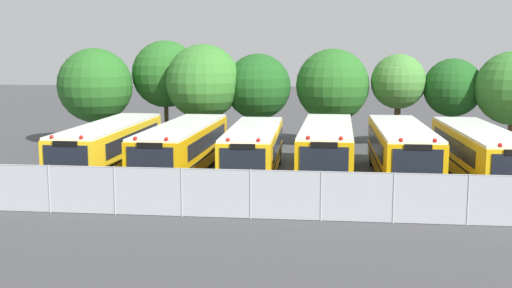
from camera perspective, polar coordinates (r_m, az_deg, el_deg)
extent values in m
plane|color=#424244|center=(31.26, 2.97, -2.95)|extent=(160.00, 160.00, 0.00)
cube|color=yellow|center=(32.84, -13.30, -0.16)|extent=(2.48, 11.13, 2.07)
cube|color=white|center=(32.70, -13.36, 1.74)|extent=(2.43, 10.90, 0.12)
cube|color=black|center=(27.84, -17.10, -3.64)|extent=(2.46, 0.17, 0.36)
cube|color=black|center=(27.66, -17.17, -1.13)|extent=(1.98, 0.07, 0.99)
cube|color=black|center=(32.69, -11.12, 0.46)|extent=(0.09, 8.67, 0.75)
cube|color=black|center=(33.50, -15.13, 0.51)|extent=(0.09, 8.67, 0.75)
cube|color=black|center=(32.90, -13.27, -0.87)|extent=(2.50, 11.24, 0.10)
sphere|color=red|center=(27.44, -15.83, 0.59)|extent=(0.18, 0.18, 0.18)
sphere|color=red|center=(27.96, -18.35, 0.62)|extent=(0.18, 0.18, 0.18)
cube|color=black|center=(27.57, -17.23, 0.02)|extent=(1.09, 0.09, 0.24)
cylinder|color=black|center=(28.79, -13.99, -3.18)|extent=(0.29, 1.00, 1.00)
cylinder|color=black|center=(29.59, -17.87, -3.03)|extent=(0.29, 1.00, 1.00)
cylinder|color=black|center=(36.19, -9.68, -0.68)|extent=(0.29, 1.00, 1.00)
cylinder|color=black|center=(36.83, -12.87, -0.61)|extent=(0.29, 1.00, 1.00)
cube|color=#EAA80C|center=(31.92, -6.73, -0.26)|extent=(2.71, 11.24, 2.04)
cube|color=white|center=(31.77, -6.76, 1.66)|extent=(2.65, 11.01, 0.12)
cube|color=black|center=(26.72, -9.73, -3.89)|extent=(2.54, 0.21, 0.36)
cube|color=black|center=(26.53, -9.76, -1.32)|extent=(2.04, 0.10, 0.98)
cube|color=black|center=(31.87, -4.41, 0.35)|extent=(0.22, 8.73, 0.73)
cube|color=black|center=(32.49, -8.76, 0.44)|extent=(0.22, 8.73, 0.73)
cube|color=black|center=(31.98, -6.71, -0.98)|extent=(2.73, 11.35, 0.10)
sphere|color=red|center=(26.37, -8.28, 0.45)|extent=(0.18, 0.18, 0.18)
sphere|color=red|center=(26.78, -11.09, 0.50)|extent=(0.18, 0.18, 0.18)
cube|color=black|center=(26.44, -9.80, -0.14)|extent=(1.12, 0.10, 0.24)
cylinder|color=black|center=(27.81, -6.65, -3.40)|extent=(0.30, 1.01, 1.00)
cylinder|color=black|center=(28.43, -10.96, -3.23)|extent=(0.30, 1.01, 1.00)
cylinder|color=black|center=(35.47, -3.45, -0.76)|extent=(0.30, 1.01, 1.00)
cylinder|color=black|center=(35.96, -6.90, -0.68)|extent=(0.30, 1.01, 1.00)
cube|color=yellow|center=(30.96, -0.19, -0.50)|extent=(2.59, 10.01, 2.01)
cube|color=white|center=(30.81, -0.19, 1.46)|extent=(2.54, 9.81, 0.12)
cube|color=black|center=(26.18, -1.24, -4.02)|extent=(2.41, 0.22, 0.36)
cube|color=black|center=(25.99, -1.24, -1.44)|extent=(1.93, 0.11, 0.97)
cube|color=black|center=(31.12, 2.06, 0.14)|extent=(0.22, 7.77, 0.73)
cube|color=black|center=(31.34, -2.32, 0.20)|extent=(0.22, 7.77, 0.73)
cube|color=black|center=(31.02, -0.19, -1.24)|extent=(2.62, 10.11, 0.10)
sphere|color=red|center=(25.97, 0.22, 0.35)|extent=(0.18, 0.18, 0.18)
sphere|color=red|center=(26.11, -2.62, 0.39)|extent=(0.18, 0.18, 0.18)
cube|color=black|center=(25.90, -1.25, -0.26)|extent=(1.06, 0.10, 0.24)
cylinder|color=black|center=(27.52, 1.26, -3.46)|extent=(0.30, 1.01, 1.00)
cylinder|color=black|center=(27.74, -3.04, -3.38)|extent=(0.30, 1.01, 1.00)
cylinder|color=black|center=(34.15, 2.05, -1.11)|extent=(0.30, 1.01, 1.00)
cylinder|color=black|center=(34.33, -1.41, -1.06)|extent=(0.30, 1.01, 1.00)
cube|color=#EAA80C|center=(30.81, 6.55, -0.44)|extent=(2.67, 10.63, 2.18)
cube|color=white|center=(30.66, 6.59, 1.68)|extent=(2.61, 10.42, 0.12)
cube|color=black|center=(25.72, 6.25, -4.30)|extent=(2.50, 0.21, 0.36)
cube|color=black|center=(25.51, 6.30, -1.42)|extent=(2.01, 0.10, 1.05)
cube|color=black|center=(31.06, 8.87, 0.23)|extent=(0.21, 8.25, 0.79)
cube|color=black|center=(31.11, 4.29, 0.33)|extent=(0.21, 8.25, 0.79)
cube|color=black|center=(30.88, 6.54, -1.24)|extent=(2.69, 10.74, 0.10)
sphere|color=red|center=(25.54, 7.85, 0.51)|extent=(0.18, 0.18, 0.18)
sphere|color=red|center=(25.57, 4.83, 0.57)|extent=(0.18, 0.18, 0.18)
cube|color=black|center=(25.40, 6.32, -0.09)|extent=(1.10, 0.10, 0.24)
cylinder|color=black|center=(27.16, 8.63, -3.72)|extent=(0.30, 1.01, 1.00)
cylinder|color=black|center=(27.21, 4.05, -3.63)|extent=(0.30, 1.01, 1.00)
cylinder|color=black|center=(34.41, 8.47, -1.13)|extent=(0.30, 1.01, 1.00)
cylinder|color=black|center=(34.45, 4.86, -1.05)|extent=(0.30, 1.01, 1.00)
cube|color=#EAA80C|center=(30.93, 13.25, -0.59)|extent=(2.50, 10.71, 2.18)
cube|color=white|center=(30.78, 13.32, 1.52)|extent=(2.45, 10.50, 0.12)
cube|color=black|center=(25.83, 14.61, -4.48)|extent=(2.49, 0.17, 0.36)
cube|color=black|center=(25.62, 14.70, -1.62)|extent=(2.00, 0.07, 1.04)
cube|color=black|center=(31.35, 15.45, 0.09)|extent=(0.09, 8.34, 0.78)
cube|color=black|center=(31.05, 10.93, 0.17)|extent=(0.09, 8.34, 0.78)
cube|color=black|center=(31.00, 13.22, -1.38)|extent=(2.53, 10.82, 0.10)
sphere|color=red|center=(25.76, 16.20, 0.31)|extent=(0.18, 0.18, 0.18)
sphere|color=red|center=(25.56, 13.23, 0.36)|extent=(0.18, 0.18, 0.18)
cube|color=black|center=(25.52, 14.76, -0.30)|extent=(1.10, 0.09, 0.24)
cylinder|color=black|center=(27.43, 16.40, -3.86)|extent=(0.29, 1.00, 1.00)
cylinder|color=black|center=(27.13, 11.90, -3.83)|extent=(0.29, 1.00, 1.00)
cylinder|color=black|center=(34.70, 14.26, -1.22)|extent=(0.29, 1.00, 1.00)
cylinder|color=black|center=(34.46, 10.71, -1.17)|extent=(0.29, 1.00, 1.00)
cube|color=yellow|center=(31.65, 19.90, -0.76)|extent=(2.67, 11.38, 2.07)
cube|color=white|center=(31.50, 20.00, 1.20)|extent=(2.62, 11.15, 0.12)
cube|color=black|center=(32.22, 21.92, -0.12)|extent=(0.23, 8.83, 0.75)
cube|color=black|center=(31.60, 17.63, -0.06)|extent=(0.23, 8.83, 0.75)
cube|color=black|center=(31.71, 19.86, -1.50)|extent=(2.70, 11.49, 0.10)
sphere|color=red|center=(26.04, 21.61, -0.10)|extent=(0.18, 0.18, 0.18)
cylinder|color=black|center=(27.48, 19.84, -4.00)|extent=(0.30, 1.01, 1.00)
cylinder|color=black|center=(35.75, 19.96, -1.19)|extent=(0.30, 1.01, 1.00)
cylinder|color=black|center=(35.26, 16.59, -1.16)|extent=(0.30, 1.01, 1.00)
cylinder|color=#4C3823|center=(42.47, -14.49, 1.32)|extent=(0.45, 0.45, 2.16)
sphere|color=#286623|center=(42.22, -14.64, 5.25)|extent=(4.91, 4.91, 4.91)
sphere|color=#286623|center=(42.13, -15.02, 5.86)|extent=(2.90, 2.90, 2.90)
cylinder|color=#4C3823|center=(43.43, -8.26, 2.19)|extent=(0.30, 0.30, 2.97)
sphere|color=#286623|center=(43.20, -8.36, 6.42)|extent=(4.59, 4.59, 4.59)
sphere|color=#286623|center=(42.79, -8.11, 6.18)|extent=(2.54, 2.54, 2.54)
cylinder|color=#4C3823|center=(40.75, -4.82, 1.46)|extent=(0.35, 0.35, 2.44)
sphere|color=#387A2D|center=(40.49, -4.87, 5.74)|extent=(4.89, 4.89, 4.89)
sphere|color=#387A2D|center=(40.57, -3.92, 5.65)|extent=(3.39, 3.39, 3.39)
cylinder|color=#4C3823|center=(41.03, 0.18, 1.45)|extent=(0.31, 0.31, 2.31)
sphere|color=#1E561E|center=(40.78, 0.19, 5.33)|extent=(4.32, 4.32, 4.32)
sphere|color=#1E561E|center=(41.03, 0.51, 5.93)|extent=(2.46, 2.46, 2.46)
cylinder|color=#4C3823|center=(41.29, 7.01, 1.36)|extent=(0.37, 0.37, 2.21)
sphere|color=#286623|center=(41.03, 7.08, 5.39)|extent=(4.81, 4.81, 4.81)
sphere|color=#286623|center=(40.83, 6.63, 5.11)|extent=(3.00, 3.00, 3.00)
cylinder|color=#4C3823|center=(41.47, 12.89, 1.76)|extent=(0.40, 0.40, 2.97)
sphere|color=#478438|center=(41.24, 13.02, 5.65)|extent=(3.56, 3.56, 3.56)
sphere|color=#478438|center=(41.01, 13.04, 6.17)|extent=(2.78, 2.78, 2.78)
cylinder|color=#4C3823|center=(41.84, 17.55, 1.34)|extent=(0.32, 0.32, 2.53)
sphere|color=#1E561E|center=(41.61, 17.71, 4.98)|extent=(3.73, 3.73, 3.73)
sphere|color=#1E561E|center=(41.88, 17.18, 5.59)|extent=(2.14, 2.14, 2.14)
cylinder|color=#4C3823|center=(41.14, 22.40, 0.82)|extent=(0.31, 0.31, 2.31)
cylinder|color=#9EA0A3|center=(25.32, -18.56, -3.95)|extent=(0.07, 0.07, 1.89)
cylinder|color=#9EA0A3|center=(24.33, -12.93, -4.21)|extent=(0.07, 0.07, 1.89)
cylinder|color=#9EA0A3|center=(23.59, -6.89, -4.46)|extent=(0.07, 0.07, 1.89)
cylinder|color=#9EA0A3|center=(23.13, -0.52, -4.66)|extent=(0.07, 0.07, 1.89)
cylinder|color=#9EA0A3|center=(22.96, 6.02, -4.80)|extent=(0.07, 0.07, 1.89)
cylinder|color=#9EA0A3|center=(23.09, 12.58, -4.89)|extent=(0.07, 0.07, 1.89)
cylinder|color=#9EA0A3|center=(23.51, 18.98, -4.91)|extent=(0.07, 0.07, 1.89)
cube|color=#ADB2B7|center=(23.00, 2.74, -4.74)|extent=(23.64, 0.02, 1.85)
cylinder|color=#9EA0A3|center=(22.81, 2.75, -2.50)|extent=(23.64, 0.04, 0.04)
cone|color=#EA5914|center=(26.09, -15.69, -5.01)|extent=(0.39, 0.39, 0.51)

